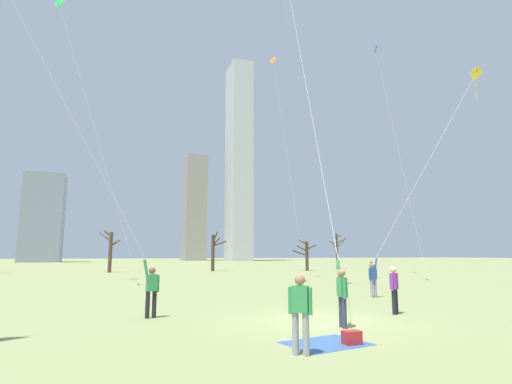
# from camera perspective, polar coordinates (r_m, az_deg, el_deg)

# --- Properties ---
(ground_plane) EXTENTS (400.00, 400.00, 0.00)m
(ground_plane) POSITION_cam_1_polar(r_m,az_deg,el_deg) (13.23, 9.11, -17.49)
(ground_plane) COLOR #848E56
(kite_flyer_foreground_right_teal) EXTENTS (4.24, 12.18, 20.04)m
(kite_flyer_foreground_right_teal) POSITION_cam_1_polar(r_m,az_deg,el_deg) (15.73, 8.53, 5.71)
(kite_flyer_foreground_right_teal) COLOR #33384C
(kite_flyer_foreground_right_teal) RESTS_ON ground
(kite_flyer_foreground_left_yellow) EXTENTS (9.03, 0.77, 13.30)m
(kite_flyer_foreground_left_yellow) POSITION_cam_1_polar(r_m,az_deg,el_deg) (21.25, 17.94, -7.66)
(kite_flyer_foreground_left_yellow) COLOR gray
(kite_flyer_foreground_left_yellow) RESTS_ON ground
(kite_flyer_midfield_center_pink) EXTENTS (10.09, 6.07, 18.19)m
(kite_flyer_midfield_center_pink) POSITION_cam_1_polar(r_m,az_deg,el_deg) (13.01, -21.18, 1.00)
(kite_flyer_midfield_center_pink) COLOR black
(kite_flyer_midfield_center_pink) RESTS_ON ground
(bystander_strolling_midfield) EXTENTS (0.30, 0.49, 1.62)m
(bystander_strolling_midfield) POSITION_cam_1_polar(r_m,az_deg,el_deg) (29.31, 15.93, -10.62)
(bystander_strolling_midfield) COLOR black
(bystander_strolling_midfield) RESTS_ON ground
(bystander_watching_nearby) EXTENTS (0.42, 0.37, 1.62)m
(bystander_watching_nearby) POSITION_cam_1_polar(r_m,az_deg,el_deg) (8.80, 6.23, -16.09)
(bystander_watching_nearby) COLOR gray
(bystander_watching_nearby) RESTS_ON ground
(bystander_far_off_by_trees) EXTENTS (0.43, 0.36, 1.62)m
(bystander_far_off_by_trees) POSITION_cam_1_polar(r_m,az_deg,el_deg) (15.24, 18.82, -12.54)
(bystander_far_off_by_trees) COLOR black
(bystander_far_off_by_trees) RESTS_ON ground
(distant_kite_high_overhead_orange) EXTENTS (1.94, 2.38, 18.91)m
(distant_kite_high_overhead_orange) POSITION_cam_1_polar(r_m,az_deg,el_deg) (35.41, 3.01, 14.29)
(distant_kite_high_overhead_orange) COLOR orange
(distant_kite_high_overhead_orange) RESTS_ON ground
(distant_kite_drifting_right_blue) EXTENTS (1.71, 7.46, 24.09)m
(distant_kite_drifting_right_blue) POSITION_cam_1_polar(r_m,az_deg,el_deg) (45.99, 16.85, 16.99)
(distant_kite_drifting_right_blue) COLOR blue
(distant_kite_drifting_right_blue) RESTS_ON ground
(distant_kite_low_near_trees_green) EXTENTS (7.05, 3.26, 21.48)m
(distant_kite_low_near_trees_green) POSITION_cam_1_polar(r_m,az_deg,el_deg) (36.10, -25.32, 20.82)
(distant_kite_low_near_trees_green) COLOR green
(distant_kite_low_near_trees_green) RESTS_ON ground
(picnic_spot) EXTENTS (2.04, 1.73, 0.31)m
(picnic_spot) POSITION_cam_1_polar(r_m,az_deg,el_deg) (10.10, 11.80, -19.66)
(picnic_spot) COLOR #3359B2
(picnic_spot) RESTS_ON ground
(bare_tree_center) EXTENTS (2.44, 1.27, 4.76)m
(bare_tree_center) POSITION_cam_1_polar(r_m,az_deg,el_deg) (49.54, -19.77, -7.69)
(bare_tree_center) COLOR #4C3828
(bare_tree_center) RESTS_ON ground
(bare_tree_leftmost) EXTENTS (3.33, 1.92, 3.90)m
(bare_tree_leftmost) POSITION_cam_1_polar(r_m,az_deg,el_deg) (51.98, 7.04, -8.61)
(bare_tree_leftmost) COLOR #423326
(bare_tree_leftmost) RESTS_ON ground
(bare_tree_left_of_center) EXTENTS (1.67, 3.06, 5.00)m
(bare_tree_left_of_center) POSITION_cam_1_polar(r_m,az_deg,el_deg) (60.34, 11.30, -7.90)
(bare_tree_left_of_center) COLOR #423326
(bare_tree_left_of_center) RESTS_ON ground
(bare_tree_right_of_center) EXTENTS (1.93, 1.60, 4.78)m
(bare_tree_right_of_center) POSITION_cam_1_polar(r_m,az_deg,el_deg) (50.59, -5.97, -8.24)
(bare_tree_right_of_center) COLOR #423326
(bare_tree_right_of_center) RESTS_ON ground
(skyline_squat_block) EXTENTS (6.52, 10.31, 64.30)m
(skyline_squat_block) POSITION_cam_1_polar(r_m,az_deg,el_deg) (131.75, -2.42, 4.49)
(skyline_squat_block) COLOR #B2B2B7
(skyline_squat_block) RESTS_ON ground
(skyline_mid_tower_right) EXTENTS (9.72, 7.77, 23.12)m
(skyline_mid_tower_right) POSITION_cam_1_polar(r_m,az_deg,el_deg) (120.72, -27.70, -3.20)
(skyline_mid_tower_right) COLOR gray
(skyline_mid_tower_right) RESTS_ON ground
(skyline_wide_slab) EXTENTS (6.79, 9.40, 34.49)m
(skyline_wide_slab) POSITION_cam_1_polar(r_m,az_deg,el_deg) (136.62, -8.66, -2.24)
(skyline_wide_slab) COLOR gray
(skyline_wide_slab) RESTS_ON ground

